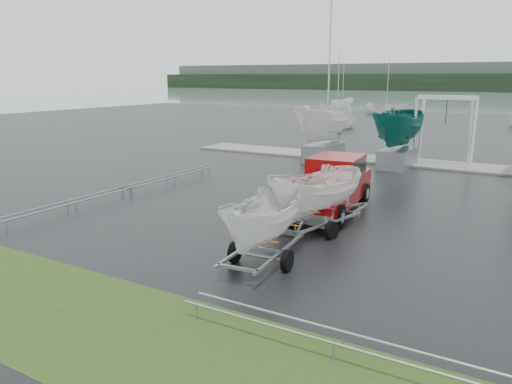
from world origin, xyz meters
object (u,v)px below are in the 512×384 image
object	(u,v)px
pickup_truck	(331,183)
trailer_hitched	(263,179)
trailer_parked	(318,154)
boat_hoist	(446,121)

from	to	relation	value
pickup_truck	trailer_hitched	xyz separation A→B (m)	(0.68, -6.55, 1.40)
trailer_parked	boat_hoist	bearing A→B (deg)	100.00
trailer_hitched	boat_hoist	bearing A→B (deg)	80.38
boat_hoist	trailer_hitched	bearing A→B (deg)	-93.70
trailer_parked	boat_hoist	distance (m)	15.74
trailer_hitched	boat_hoist	xyz separation A→B (m)	(1.24, 19.15, 0.21)
trailer_parked	trailer_hitched	bearing A→B (deg)	-77.15
trailer_hitched	pickup_truck	bearing A→B (deg)	90.00
pickup_truck	trailer_parked	world-z (taller)	trailer_parked
trailer_parked	boat_hoist	size ratio (longest dim) A/B	1.20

